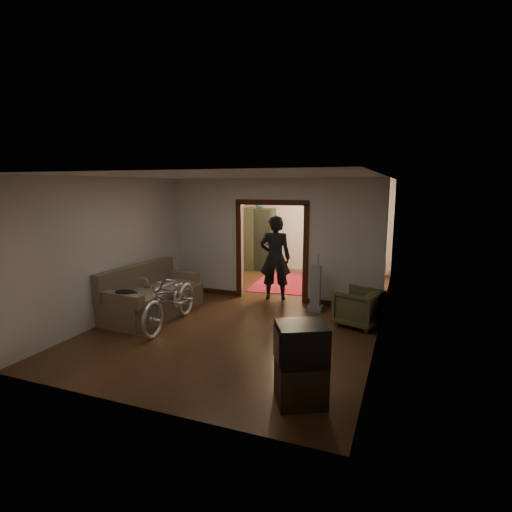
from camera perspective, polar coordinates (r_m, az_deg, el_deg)
The scene contains 24 objects.
floor at distance 8.79m, azimuth 0.71°, elevation -7.40°, with size 5.00×8.50×0.01m, color #361F11.
ceiling at distance 8.39m, azimuth 0.75°, elevation 11.16°, with size 5.00×8.50×0.01m, color white.
wall_back at distance 12.52m, azimuth 7.51°, elevation 4.31°, with size 5.00×0.02×2.80m, color beige.
wall_left at distance 9.63m, azimuth -13.38°, elevation 2.40°, with size 0.02×8.50×2.80m, color beige.
wall_right at distance 7.98m, azimuth 17.83°, elevation 0.64°, with size 0.02×8.50×2.80m, color beige.
partition_wall at distance 9.18m, azimuth 2.35°, elevation 2.30°, with size 5.00×0.14×2.80m, color beige.
door_casing at distance 9.22m, azimuth 2.34°, elevation 0.45°, with size 1.74×0.20×2.32m, color #36160C.
far_window at distance 12.33m, azimuth 10.66°, elevation 4.83°, with size 0.98×0.06×1.28m, color black.
chandelier at distance 10.77m, azimuth 5.41°, elevation 8.49°, with size 0.24×0.24×0.24m, color #FFE0A5.
light_switch at distance 8.85m, azimuth 8.64°, elevation 0.92°, with size 0.08×0.01×0.12m, color silver.
sofa at distance 8.51m, azimuth -14.47°, elevation -4.78°, with size 0.99×2.21×1.01m, color brown.
rolled_paper at distance 8.68m, azimuth -12.79°, elevation -4.25°, with size 0.10×0.10×0.78m, color beige.
jacket at distance 7.74m, azimuth -18.13°, elevation -5.12°, with size 0.47×0.35×0.14m, color black.
bicycle at distance 7.73m, azimuth -12.05°, elevation -6.02°, with size 0.70×2.00×1.05m, color silver.
armchair at distance 7.88m, azimuth 14.38°, elevation -7.13°, with size 0.75×0.78×0.71m, color #4A4A2A.
tv_stand at distance 5.15m, azimuth 6.38°, elevation -17.48°, with size 0.58×0.53×0.53m, color black.
crt_tv at distance 4.94m, azimuth 6.49°, elevation -12.40°, with size 0.58×0.52×0.50m, color black.
vacuum at distance 8.55m, azimuth 8.51°, elevation -4.59°, with size 0.30×0.24×0.98m, color gray.
person at distance 9.25m, azimuth 2.75°, elevation -0.26°, with size 0.72×0.47×1.96m, color black.
oriental_rug at distance 10.95m, azimuth 4.63°, elevation -3.86°, with size 1.76×2.32×0.02m, color maroon.
locker at distance 12.50m, azimuth 0.46°, elevation 2.40°, with size 0.97×0.54×1.94m, color #252C1A.
globe at distance 12.41m, azimuth 0.46°, elevation 6.84°, with size 0.26×0.26×0.26m, color #1E5972.
desk at distance 11.80m, azimuth 12.62°, elevation -1.20°, with size 1.03×0.58×0.76m, color black.
desk_chair at distance 11.64m, azimuth 8.70°, elevation -0.81°, with size 0.41×0.41×0.93m, color black.
Camera 1 is at (2.91, -7.87, 2.64)m, focal length 28.00 mm.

